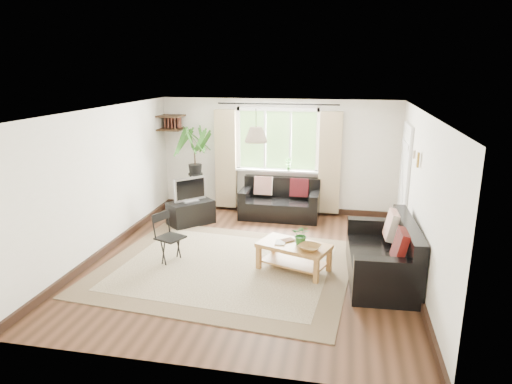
% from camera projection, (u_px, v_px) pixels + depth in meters
% --- Properties ---
extents(floor, '(5.50, 5.50, 0.00)m').
position_uv_depth(floor, '(251.00, 261.00, 7.35)').
color(floor, '#311C10').
rests_on(floor, ground).
extents(ceiling, '(5.50, 5.50, 0.00)m').
position_uv_depth(ceiling, '(251.00, 111.00, 6.72)').
color(ceiling, white).
rests_on(ceiling, floor).
extents(wall_back, '(5.00, 0.02, 2.40)m').
position_uv_depth(wall_back, '(278.00, 156.00, 9.64)').
color(wall_back, white).
rests_on(wall_back, floor).
extents(wall_front, '(5.00, 0.02, 2.40)m').
position_uv_depth(wall_front, '(193.00, 261.00, 4.43)').
color(wall_front, white).
rests_on(wall_front, floor).
extents(wall_left, '(0.02, 5.50, 2.40)m').
position_uv_depth(wall_left, '(103.00, 182.00, 7.50)').
color(wall_left, white).
rests_on(wall_left, floor).
extents(wall_right, '(0.02, 5.50, 2.40)m').
position_uv_depth(wall_right, '(421.00, 198.00, 6.56)').
color(wall_right, white).
rests_on(wall_right, floor).
extents(rug, '(4.05, 3.56, 0.02)m').
position_uv_depth(rug, '(225.00, 267.00, 7.12)').
color(rug, beige).
rests_on(rug, floor).
extents(window, '(2.50, 0.16, 2.16)m').
position_uv_depth(window, '(278.00, 140.00, 9.50)').
color(window, white).
rests_on(window, wall_back).
extents(door, '(0.06, 0.96, 2.06)m').
position_uv_depth(door, '(404.00, 183.00, 8.23)').
color(door, silver).
rests_on(door, wall_right).
extents(corner_shelf, '(0.50, 0.50, 0.34)m').
position_uv_depth(corner_shelf, '(171.00, 123.00, 9.64)').
color(corner_shelf, black).
rests_on(corner_shelf, wall_back).
extents(pendant_lamp, '(0.36, 0.36, 0.54)m').
position_uv_depth(pendant_lamp, '(256.00, 131.00, 7.19)').
color(pendant_lamp, beige).
rests_on(pendant_lamp, ceiling).
extents(wall_sconce, '(0.12, 0.12, 0.28)m').
position_uv_depth(wall_sconce, '(416.00, 157.00, 6.72)').
color(wall_sconce, beige).
rests_on(wall_sconce, wall_right).
extents(sofa_back, '(1.61, 0.82, 0.76)m').
position_uv_depth(sofa_back, '(280.00, 200.00, 9.39)').
color(sofa_back, black).
rests_on(sofa_back, floor).
extents(sofa_right, '(1.85, 0.99, 0.85)m').
position_uv_depth(sofa_right, '(381.00, 252.00, 6.63)').
color(sofa_right, black).
rests_on(sofa_right, floor).
extents(coffee_table, '(1.19, 0.91, 0.43)m').
position_uv_depth(coffee_table, '(294.00, 257.00, 6.96)').
color(coffee_table, olive).
rests_on(coffee_table, floor).
extents(table_plant, '(0.30, 0.26, 0.31)m').
position_uv_depth(table_plant, '(301.00, 235.00, 6.85)').
color(table_plant, '#2B6628').
rests_on(table_plant, coffee_table).
extents(bowl, '(0.44, 0.44, 0.08)m').
position_uv_depth(bowl, '(310.00, 248.00, 6.66)').
color(bowl, olive).
rests_on(bowl, coffee_table).
extents(book_a, '(0.15, 0.21, 0.02)m').
position_uv_depth(book_a, '(275.00, 242.00, 6.95)').
color(book_a, white).
rests_on(book_a, coffee_table).
extents(book_b, '(0.25, 0.25, 0.02)m').
position_uv_depth(book_b, '(285.00, 238.00, 7.10)').
color(book_b, brown).
rests_on(book_b, coffee_table).
extents(tv_stand, '(0.94, 0.96, 0.46)m').
position_uv_depth(tv_stand, '(191.00, 213.00, 9.05)').
color(tv_stand, black).
rests_on(tv_stand, floor).
extents(tv, '(0.61, 0.64, 0.51)m').
position_uv_depth(tv, '(190.00, 189.00, 8.92)').
color(tv, '#A5A5AA').
rests_on(tv, tv_stand).
extents(palm_stand, '(0.81, 0.81, 1.84)m').
position_uv_depth(palm_stand, '(195.00, 170.00, 9.63)').
color(palm_stand, black).
rests_on(palm_stand, floor).
extents(folding_chair, '(0.54, 0.54, 0.80)m').
position_uv_depth(folding_chair, '(170.00, 238.00, 7.22)').
color(folding_chair, black).
rests_on(folding_chair, floor).
extents(sill_plant, '(0.14, 0.10, 0.27)m').
position_uv_depth(sill_plant, '(288.00, 164.00, 9.51)').
color(sill_plant, '#2D6023').
rests_on(sill_plant, window).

